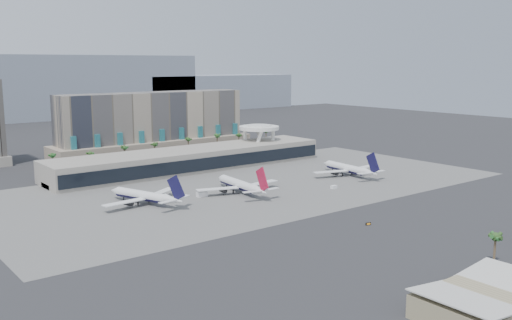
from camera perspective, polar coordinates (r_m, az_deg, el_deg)
ground at (r=251.10m, az=6.92°, el=-4.58°), size 900.00×900.00×0.00m
apron_pad at (r=291.46m, az=-0.74°, el=-2.50°), size 260.00×130.00×0.06m
mountain_ridge at (r=672.93m, az=-20.82°, el=6.38°), size 680.00×60.00×70.00m
hotel at (r=393.80m, az=-10.18°, el=3.02°), size 140.00×30.00×42.00m
terminal at (r=334.73m, az=-6.44°, el=0.17°), size 170.00×32.50×14.50m
saucer_structure at (r=369.31m, az=0.30°, el=3.00°), size 26.00×26.00×21.89m
palm_row at (r=367.58m, az=-8.41°, el=1.61°), size 157.80×2.80×13.10m
hangar_left at (r=156.72m, az=22.17°, el=-12.95°), size 36.65×22.60×7.55m
airliner_left at (r=255.89m, az=-11.08°, el=-3.53°), size 41.04×42.45×15.21m
airliner_centre at (r=272.76m, az=-1.56°, el=-2.50°), size 44.18×45.67×15.78m
airliner_right at (r=318.88m, az=9.22°, el=-0.84°), size 43.59×45.04×15.55m
service_vehicle_a at (r=266.77m, az=-5.42°, el=-3.43°), size 5.21×2.96×2.43m
service_vehicle_b at (r=285.05m, az=7.78°, el=-2.70°), size 3.26×1.97×1.64m
taxiway_sign at (r=224.49m, az=11.16°, el=-6.28°), size 2.30×0.87×1.04m
near_palm_a at (r=192.21m, az=22.81°, el=-7.49°), size 6.00×6.00×10.14m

